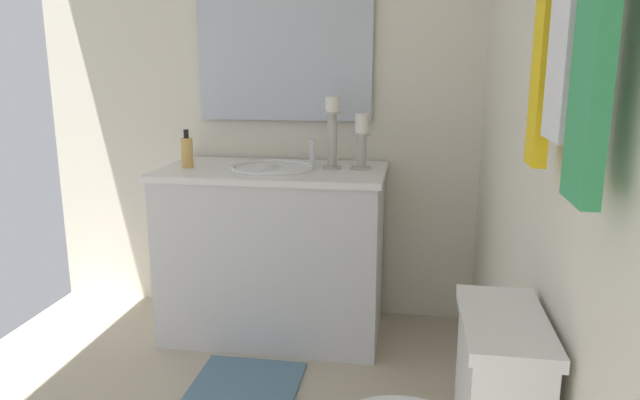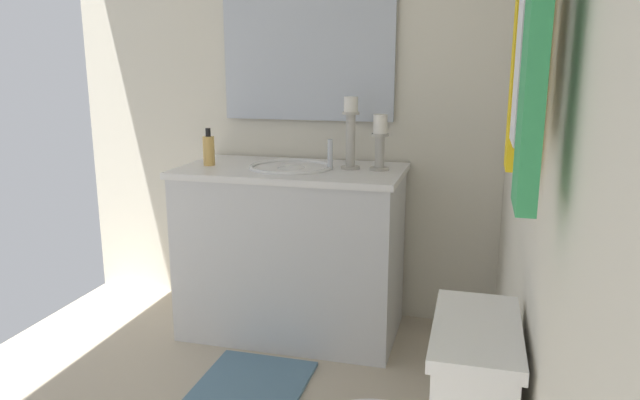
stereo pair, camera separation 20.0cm
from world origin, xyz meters
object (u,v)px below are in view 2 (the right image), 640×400
Objects in this scene: towel_near_vanity at (520,52)px; vanity_cabinet at (292,251)px; candle_holder_tall at (380,141)px; towel_center at (529,27)px; towel_near_corner at (536,47)px; sink_basin at (291,176)px; candle_holder_short at (351,131)px; mirror at (307,50)px; soap_bottle at (209,150)px; bath_mat at (246,392)px.

vanity_cabinet is at bearing -144.67° from towel_near_vanity.
candle_holder_tall is 1.49m from towel_near_vanity.
towel_near_corner is at bearing 0.00° from towel_center.
towel_near_corner is (1.67, 0.92, 0.54)m from sink_basin.
candle_holder_tall is 0.77× the size of candle_holder_short.
mirror is 4.91× the size of soap_bottle.
mirror is at bearing 179.99° from vanity_cabinet.
mirror is 2.65× the size of candle_holder_short.
towel_near_vanity is at bearing 35.33° from vanity_cabinet.
candle_holder_short is at bearing 49.38° from mirror.
towel_near_corner is at bearing 28.84° from sink_basin.
mirror is 0.52m from candle_holder_short.
candle_holder_tall is at bearing 91.09° from candle_holder_short.
mirror is 1.80× the size of towel_near_corner.
towel_near_corner is at bearing 28.87° from vanity_cabinet.
vanity_cabinet is 0.75m from bath_mat.
towel_near_vanity is (1.30, 0.92, 0.54)m from sink_basin.
vanity_cabinet is 2.59× the size of towel_center.
towel_near_corner is at bearing 25.28° from mirror.
towel_near_corner is (1.67, 0.92, 0.92)m from vanity_cabinet.
mirror is at bearing 180.00° from bath_mat.
candle_holder_short reaches higher than sink_basin.
sink_basin is 0.67× the size of bath_mat.
soap_bottle is at bearing -140.95° from towel_near_corner.
towel_center is (1.49, 0.92, 0.96)m from vanity_cabinet.
mirror is 2.16m from towel_near_corner.
candle_holder_short is 0.69m from soap_bottle.
soap_bottle is 1.88m from towel_near_vanity.
towel_near_corner is (1.64, 1.33, 0.43)m from soap_bottle.
towel_near_vanity is (1.58, 0.92, -0.04)m from mirror.
mirror is 1.80× the size of towel_near_vanity.
candle_holder_tall is (-0.05, 0.41, 0.55)m from vanity_cabinet.
towel_near_corner is 0.82× the size of bath_mat.
candle_holder_tall is at bearing 60.44° from mirror.
mirror is at bearing -149.75° from towel_near_vanity.
mirror is at bearing -179.80° from sink_basin.
soap_bottle is at bearing -133.60° from towel_near_vanity.
sink_basin is 0.65m from mirror.
candle_holder_short is at bearing 98.73° from sink_basin.
vanity_cabinet is 5.93× the size of soap_bottle.
towel_center is at bearing 31.78° from sink_basin.
towel_near_corner reaches higher than bath_mat.
sink_basin is 1.00m from bath_mat.
sink_basin is at bearing 179.91° from bath_mat.
candle_holder_tall reaches higher than soap_bottle.
soap_bottle is at bearing -84.23° from candle_holder_tall.
soap_bottle is at bearing -84.69° from sink_basin.
bath_mat is at bearing -31.73° from candle_holder_tall.
sink_basin is 0.45m from candle_holder_tall.
towel_center reaches higher than sink_basin.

